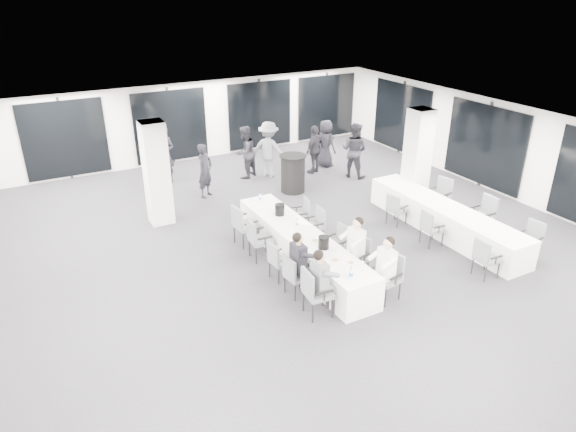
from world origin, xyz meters
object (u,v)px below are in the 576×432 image
at_px(chair_main_left_second, 294,274).
at_px(standing_guest_h, 354,147).
at_px(chair_main_right_far, 302,213).
at_px(chair_side_right_near, 531,237).
at_px(chair_main_right_mid, 339,241).
at_px(standing_guest_c, 269,146).
at_px(standing_guest_a, 205,167).
at_px(banquet_table_main, 302,248).
at_px(chair_side_right_far, 441,193).
at_px(standing_guest_b, 245,149).
at_px(chair_main_left_mid, 278,259).
at_px(standing_guest_g, 164,151).
at_px(cocktail_table, 293,173).
at_px(chair_side_left_far, 395,208).
at_px(standing_guest_e, 326,140).
at_px(chair_side_left_mid, 430,226).
at_px(chair_side_right_mid, 484,213).
at_px(chair_main_right_near, 389,273).
at_px(chair_main_right_second, 359,254).
at_px(standing_guest_d, 315,146).
at_px(chair_main_left_near, 314,290).
at_px(ice_bucket_far, 280,210).
at_px(chair_side_left_near, 485,256).
at_px(banquet_table_side, 444,219).
at_px(chair_main_left_far, 243,223).
at_px(chair_main_left_fourth, 257,237).
at_px(ice_bucket_near, 324,242).

xyz_separation_m(chair_main_left_second, standing_guest_h, (5.25, 5.34, 0.53)).
distance_m(chair_main_right_far, chair_side_right_near, 5.56).
relative_size(chair_main_right_mid, standing_guest_c, 0.41).
distance_m(chair_main_right_far, standing_guest_a, 3.75).
bearing_deg(banquet_table_main, chair_side_right_far, 7.16).
bearing_deg(standing_guest_b, standing_guest_h, 123.43).
xyz_separation_m(chair_main_left_mid, standing_guest_g, (-0.43, 7.08, 0.57)).
bearing_deg(standing_guest_a, cocktail_table, -56.35).
distance_m(chair_main_right_mid, chair_side_left_far, 2.55).
distance_m(standing_guest_b, standing_guest_e, 2.98).
relative_size(chair_side_left_mid, chair_side_right_mid, 0.88).
distance_m(chair_main_right_near, chair_main_right_second, 1.05).
relative_size(standing_guest_d, standing_guest_g, 0.87).
height_order(chair_main_left_near, ice_bucket_far, ice_bucket_far).
height_order(chair_main_left_second, chair_side_left_far, chair_main_left_second).
relative_size(chair_side_left_near, standing_guest_a, 0.49).
relative_size(chair_main_left_near, standing_guest_e, 0.55).
height_order(banquet_table_side, chair_side_left_near, chair_side_left_near).
bearing_deg(chair_side_left_near, chair_main_left_far, -131.62).
bearing_deg(chair_side_left_far, chair_side_right_near, 17.17).
bearing_deg(chair_main_right_mid, chair_side_left_mid, -107.05).
distance_m(chair_side_right_near, standing_guest_g, 10.94).
height_order(chair_main_left_near, chair_side_right_mid, chair_side_right_mid).
bearing_deg(chair_main_right_second, standing_guest_h, -46.03).
relative_size(standing_guest_c, standing_guest_g, 0.98).
bearing_deg(chair_main_left_far, chair_main_left_near, -6.85).
xyz_separation_m(chair_main_left_second, chair_side_right_far, (5.71, 1.74, 0.06)).
bearing_deg(ice_bucket_far, standing_guest_a, 98.70).
bearing_deg(chair_main_left_fourth, banquet_table_side, 81.53).
distance_m(chair_side_right_far, standing_guest_a, 6.93).
xyz_separation_m(chair_side_right_near, chair_side_right_mid, (0.01, 1.43, 0.07)).
bearing_deg(chair_main_left_second, banquet_table_main, 137.66).
distance_m(chair_main_left_second, chair_side_right_near, 5.83).
distance_m(banquet_table_side, chair_main_right_far, 3.70).
bearing_deg(chair_main_left_second, chair_main_right_second, 85.52).
bearing_deg(chair_main_right_near, cocktail_table, -19.56).
xyz_separation_m(banquet_table_main, standing_guest_b, (1.20, 5.87, 0.61)).
height_order(chair_main_left_near, standing_guest_b, standing_guest_b).
xyz_separation_m(chair_main_left_near, chair_side_left_mid, (4.05, 1.18, -0.06)).
bearing_deg(ice_bucket_near, chair_side_left_near, -27.68).
height_order(chair_main_right_near, chair_side_right_near, chair_main_right_near).
xyz_separation_m(chair_side_left_far, ice_bucket_near, (-3.16, -1.40, 0.39)).
height_order(chair_main_left_near, chair_side_right_far, chair_main_left_near).
bearing_deg(ice_bucket_near, banquet_table_main, 94.13).
distance_m(chair_main_left_fourth, chair_side_right_near, 6.45).
bearing_deg(chair_main_right_second, chair_main_left_second, 79.69).
distance_m(banquet_table_main, chair_side_left_far, 3.27).
relative_size(banquet_table_side, chair_side_left_near, 5.45).
distance_m(chair_side_right_mid, standing_guest_d, 6.28).
xyz_separation_m(standing_guest_g, ice_bucket_far, (1.29, -5.51, -0.18)).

